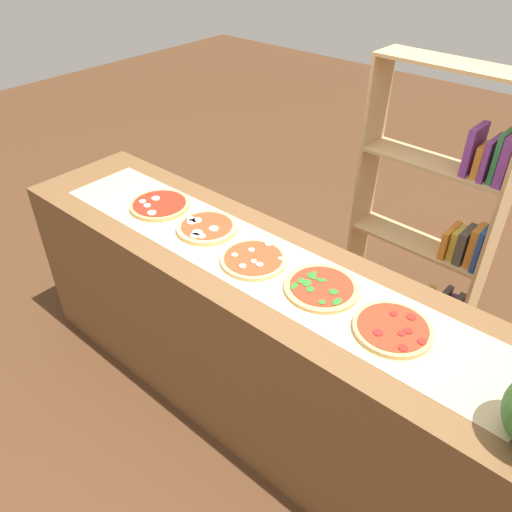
{
  "coord_description": "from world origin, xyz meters",
  "views": [
    {
      "loc": [
        1.13,
        -1.31,
        2.22
      ],
      "look_at": [
        0.0,
        0.0,
        0.96
      ],
      "focal_mm": 35.46,
      "sensor_mm": 36.0,
      "label": 1
    }
  ],
  "objects_px": {
    "pizza_pepperoni_4": "(393,329)",
    "bookshelf": "(442,222)",
    "pizza_spinach_3": "(321,287)",
    "pizza_mozzarella_1": "(207,227)",
    "pizza_mozzarella_0": "(160,205)",
    "pizza_mushroom_2": "(253,259)"
  },
  "relations": [
    {
      "from": "pizza_pepperoni_4",
      "to": "bookshelf",
      "type": "relative_size",
      "value": 0.18
    },
    {
      "from": "pizza_mozzarella_0",
      "to": "pizza_mozzarella_1",
      "type": "xyz_separation_m",
      "value": [
        0.32,
        0.01,
        0.0
      ]
    },
    {
      "from": "pizza_pepperoni_4",
      "to": "bookshelf",
      "type": "bearing_deg",
      "value": 103.81
    },
    {
      "from": "pizza_pepperoni_4",
      "to": "pizza_mozzarella_0",
      "type": "bearing_deg",
      "value": 178.75
    },
    {
      "from": "pizza_spinach_3",
      "to": "pizza_mozzarella_1",
      "type": "bearing_deg",
      "value": 179.18
    },
    {
      "from": "pizza_mushroom_2",
      "to": "pizza_pepperoni_4",
      "type": "distance_m",
      "value": 0.65
    },
    {
      "from": "pizza_mozzarella_0",
      "to": "pizza_mozzarella_1",
      "type": "bearing_deg",
      "value": 1.18
    },
    {
      "from": "pizza_mozzarella_0",
      "to": "pizza_mushroom_2",
      "type": "bearing_deg",
      "value": -3.28
    },
    {
      "from": "pizza_spinach_3",
      "to": "bookshelf",
      "type": "relative_size",
      "value": 0.19
    },
    {
      "from": "pizza_mozzarella_1",
      "to": "bookshelf",
      "type": "height_order",
      "value": "bookshelf"
    },
    {
      "from": "pizza_mozzarella_0",
      "to": "pizza_mushroom_2",
      "type": "xyz_separation_m",
      "value": [
        0.65,
        -0.04,
        -0.0
      ]
    },
    {
      "from": "pizza_pepperoni_4",
      "to": "pizza_spinach_3",
      "type": "bearing_deg",
      "value": 175.51
    },
    {
      "from": "pizza_mushroom_2",
      "to": "pizza_spinach_3",
      "type": "relative_size",
      "value": 0.95
    },
    {
      "from": "pizza_mozzarella_0",
      "to": "pizza_pepperoni_4",
      "type": "relative_size",
      "value": 1.04
    },
    {
      "from": "pizza_mushroom_2",
      "to": "pizza_mozzarella_0",
      "type": "bearing_deg",
      "value": 176.72
    },
    {
      "from": "pizza_mozzarella_1",
      "to": "pizza_pepperoni_4",
      "type": "distance_m",
      "value": 0.98
    },
    {
      "from": "pizza_mozzarella_1",
      "to": "pizza_spinach_3",
      "type": "xyz_separation_m",
      "value": [
        0.65,
        -0.01,
        -0.0
      ]
    },
    {
      "from": "pizza_mozzarella_1",
      "to": "pizza_pepperoni_4",
      "type": "relative_size",
      "value": 0.99
    },
    {
      "from": "pizza_mozzarella_1",
      "to": "pizza_spinach_3",
      "type": "relative_size",
      "value": 0.95
    },
    {
      "from": "pizza_mozzarella_0",
      "to": "bookshelf",
      "type": "height_order",
      "value": "bookshelf"
    },
    {
      "from": "pizza_pepperoni_4",
      "to": "pizza_mozzarella_1",
      "type": "bearing_deg",
      "value": 177.95
    },
    {
      "from": "pizza_pepperoni_4",
      "to": "pizza_mushroom_2",
      "type": "bearing_deg",
      "value": -179.21
    }
  ]
}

